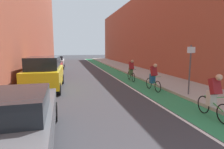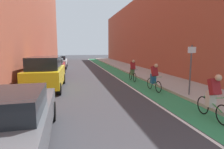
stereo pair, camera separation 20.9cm
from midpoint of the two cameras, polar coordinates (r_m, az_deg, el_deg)
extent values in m
plane|color=#38383D|center=(18.77, -9.00, 0.47)|extent=(95.31, 95.31, 0.00)
cube|color=#2D8451|center=(21.22, -0.88, 1.46)|extent=(1.60, 43.32, 0.00)
cube|color=white|center=(21.04, -3.27, 1.39)|extent=(0.12, 43.32, 0.00)
cube|color=#A8A59E|center=(21.84, 5.10, 1.81)|extent=(3.06, 43.32, 0.14)
cube|color=#9E4C38|center=(21.45, -26.47, 19.33)|extent=(3.00, 43.32, 13.87)
cube|color=#9E4C38|center=(24.63, 9.86, 12.63)|extent=(2.40, 39.32, 8.89)
cube|color=#595B60|center=(5.13, -29.69, -13.64)|extent=(2.03, 4.72, 0.70)
cube|color=black|center=(4.74, -30.88, -8.16)|extent=(1.73, 2.00, 0.55)
cylinder|color=black|center=(6.77, -18.36, -10.87)|extent=(0.24, 0.67, 0.66)
cube|color=yellow|center=(11.85, -20.47, -0.51)|extent=(2.07, 4.42, 0.95)
cube|color=black|center=(11.54, -20.82, 3.25)|extent=(1.78, 2.67, 0.75)
cylinder|color=black|center=(13.66, -23.05, -1.57)|extent=(0.24, 0.67, 0.66)
cylinder|color=black|center=(13.42, -15.61, -1.38)|extent=(0.24, 0.67, 0.66)
cylinder|color=black|center=(10.54, -26.41, -4.52)|extent=(0.24, 0.67, 0.66)
cylinder|color=black|center=(10.23, -16.74, -4.36)|extent=(0.24, 0.67, 0.66)
cube|color=red|center=(17.45, -18.32, 1.82)|extent=(1.78, 4.29, 0.70)
cube|color=black|center=(17.19, -18.47, 3.65)|extent=(1.56, 1.80, 0.55)
cylinder|color=black|center=(19.14, -20.27, 1.21)|extent=(0.22, 0.66, 0.66)
cylinder|color=black|center=(19.02, -15.49, 1.38)|extent=(0.22, 0.66, 0.66)
cylinder|color=black|center=(16.01, -21.58, -0.14)|extent=(0.22, 0.66, 0.66)
cylinder|color=black|center=(15.86, -15.86, 0.05)|extent=(0.22, 0.66, 0.66)
cube|color=silver|center=(24.06, -17.10, 3.52)|extent=(1.94, 4.69, 0.70)
cube|color=black|center=(23.79, -17.19, 4.86)|extent=(1.69, 1.98, 0.55)
cylinder|color=black|center=(25.93, -18.73, 2.99)|extent=(0.23, 0.66, 0.66)
cylinder|color=black|center=(25.82, -14.88, 3.13)|extent=(0.23, 0.66, 0.66)
cylinder|color=black|center=(22.40, -19.57, 2.19)|extent=(0.23, 0.66, 0.66)
cylinder|color=black|center=(22.27, -15.13, 2.35)|extent=(0.23, 0.66, 0.66)
torus|color=black|center=(7.17, 30.53, -10.48)|extent=(0.09, 0.68, 0.68)
torus|color=black|center=(7.96, 25.67, -8.35)|extent=(0.09, 0.68, 0.68)
cylinder|color=#338C3F|center=(7.49, 28.08, -7.76)|extent=(0.11, 0.96, 0.33)
cylinder|color=#338C3F|center=(7.61, 27.28, -6.84)|extent=(0.05, 0.12, 0.55)
cylinder|color=#338C3F|center=(7.08, 30.44, -6.07)|extent=(0.48, 0.06, 0.02)
cube|color=beige|center=(7.54, 27.67, -6.46)|extent=(0.30, 0.26, 0.56)
cube|color=maroon|center=(7.34, 28.51, -3.21)|extent=(0.35, 0.42, 0.60)
sphere|color=tan|center=(7.17, 29.45, -0.77)|extent=(0.22, 0.22, 0.22)
torus|color=black|center=(10.73, 13.41, -3.68)|extent=(0.08, 0.65, 0.65)
torus|color=black|center=(11.62, 10.80, -2.69)|extent=(0.08, 0.65, 0.65)
cylinder|color=#338C3F|center=(11.13, 12.08, -2.06)|extent=(0.10, 0.96, 0.33)
cylinder|color=#338C3F|center=(11.28, 11.64, -1.50)|extent=(0.04, 0.12, 0.55)
cylinder|color=#338C3F|center=(10.70, 13.29, -0.72)|extent=(0.48, 0.05, 0.02)
cube|color=#1E598C|center=(11.20, 11.85, -1.21)|extent=(0.29, 0.26, 0.56)
cube|color=maroon|center=(11.02, 12.24, 1.05)|extent=(0.34, 0.42, 0.60)
sphere|color=tan|center=(10.85, 12.70, 2.73)|extent=(0.22, 0.22, 0.22)
cube|color=beige|center=(11.13, 11.93, 1.23)|extent=(0.28, 0.29, 0.39)
torus|color=black|center=(13.72, 6.16, -0.88)|extent=(0.06, 0.68, 0.67)
torus|color=black|center=(14.71, 4.90, -0.25)|extent=(0.06, 0.68, 0.67)
cylinder|color=black|center=(14.19, 5.52, 0.32)|extent=(0.07, 0.96, 0.33)
cylinder|color=black|center=(14.35, 5.31, 0.74)|extent=(0.04, 0.12, 0.55)
cylinder|color=black|center=(13.72, 6.10, 1.44)|extent=(0.48, 0.04, 0.02)
cube|color=#4C7247|center=(14.26, 5.40, 0.97)|extent=(0.29, 0.25, 0.56)
cube|color=maroon|center=(14.09, 5.59, 2.77)|extent=(0.33, 0.41, 0.60)
sphere|color=tan|center=(13.92, 5.80, 4.10)|extent=(0.22, 0.22, 0.22)
cylinder|color=#4C4C51|center=(10.04, 22.33, 1.29)|extent=(0.07, 0.07, 2.51)
cube|color=silver|center=(9.96, 22.71, 7.01)|extent=(0.44, 0.03, 0.30)
camera|label=1|loc=(0.10, -90.64, -0.09)|focal=29.62mm
camera|label=2|loc=(0.10, 89.36, 0.09)|focal=29.62mm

